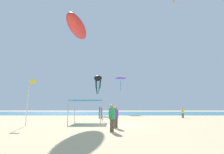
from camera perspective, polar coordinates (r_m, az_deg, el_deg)
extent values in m
cube|color=#D1BA8C|center=(15.50, 1.86, -16.71)|extent=(110.00, 110.00, 0.10)
cube|color=teal|center=(44.50, 0.93, -12.38)|extent=(110.00, 23.62, 0.03)
cylinder|color=#B2B2B7|center=(17.30, -15.07, -11.70)|extent=(0.07, 0.07, 2.31)
cylinder|color=#B2B2B7|center=(16.75, -4.03, -12.08)|extent=(0.07, 0.07, 2.31)
cylinder|color=#B2B2B7|center=(20.12, -12.85, -11.53)|extent=(0.07, 0.07, 2.31)
cylinder|color=#B2B2B7|center=(19.64, -3.36, -11.80)|extent=(0.07, 0.07, 2.31)
cube|color=#1972B7|center=(18.38, -8.75, -8.12)|extent=(3.33, 2.97, 0.06)
cylinder|color=slate|center=(24.73, -4.47, -13.16)|extent=(0.17, 0.17, 0.84)
cylinder|color=slate|center=(24.79, -3.70, -13.16)|extent=(0.17, 0.17, 0.84)
cylinder|color=blue|center=(24.73, -4.06, -11.33)|extent=(0.44, 0.44, 0.73)
sphere|color=tan|center=(24.72, -4.05, -10.16)|extent=(0.28, 0.28, 0.28)
cylinder|color=brown|center=(27.37, 23.21, -12.23)|extent=(0.14, 0.14, 0.72)
cylinder|color=brown|center=(27.59, 23.57, -12.18)|extent=(0.14, 0.14, 0.72)
cylinder|color=yellow|center=(27.45, 23.29, -10.81)|extent=(0.37, 0.37, 0.62)
sphere|color=tan|center=(27.45, 23.23, -9.92)|extent=(0.23, 0.23, 0.23)
cylinder|color=brown|center=(11.54, -0.30, -16.58)|extent=(0.17, 0.17, 0.85)
cylinder|color=brown|center=(11.86, 0.22, -16.41)|extent=(0.17, 0.17, 0.85)
cylinder|color=green|center=(11.64, -0.04, -12.58)|extent=(0.45, 0.45, 0.74)
sphere|color=tan|center=(11.63, -0.04, -10.07)|extent=(0.28, 0.28, 0.28)
cylinder|color=brown|center=(13.74, 1.66, -15.70)|extent=(0.15, 0.15, 0.79)
cylinder|color=brown|center=(13.47, 0.99, -15.81)|extent=(0.15, 0.15, 0.79)
cylinder|color=purple|center=(13.55, 1.31, -12.66)|extent=(0.41, 0.41, 0.68)
sphere|color=tan|center=(13.54, 1.30, -10.67)|extent=(0.26, 0.26, 0.26)
cylinder|color=silver|center=(16.82, -27.30, -7.82)|extent=(0.06, 0.06, 4.16)
cube|color=yellow|center=(16.83, -25.85, -1.40)|extent=(0.55, 0.02, 0.35)
ellipsoid|color=black|center=(35.47, -4.89, -0.42)|extent=(1.81, 1.81, 1.22)
cylinder|color=black|center=(35.27, -4.09, -2.53)|extent=(0.37, 0.20, 1.89)
cylinder|color=teal|center=(35.68, -4.50, -3.07)|extent=(0.29, 0.41, 2.45)
cylinder|color=black|center=(35.65, -5.34, -3.51)|extent=(0.36, 0.43, 3.01)
cylinder|color=teal|center=(35.29, -5.76, -2.51)|extent=(0.37, 0.20, 1.89)
cylinder|color=black|center=(34.80, -5.37, -2.87)|extent=(0.29, 0.41, 2.45)
cylinder|color=teal|center=(34.76, -4.53, -3.35)|extent=(0.36, 0.43, 3.01)
cube|color=purple|center=(39.97, 3.00, -0.41)|extent=(2.76, 2.76, 0.08)
cylinder|color=teal|center=(39.70, 3.03, -3.02)|extent=(0.13, 0.13, 2.36)
ellipsoid|color=red|center=(24.04, -12.00, 16.52)|extent=(2.97, 6.92, 2.50)
cone|color=purple|center=(24.52, -11.90, 18.73)|extent=(1.23, 1.07, 0.98)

